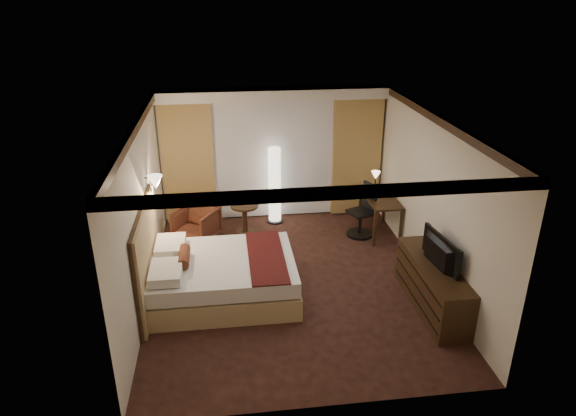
{
  "coord_description": "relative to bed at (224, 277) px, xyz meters",
  "views": [
    {
      "loc": [
        -0.98,
        -7.19,
        4.47
      ],
      "look_at": [
        0.0,
        0.4,
        1.15
      ],
      "focal_mm": 32.0,
      "sensor_mm": 36.0,
      "label": 1
    }
  ],
  "objects": [
    {
      "name": "office_chair",
      "position": [
        2.64,
        1.78,
        0.2
      ],
      "size": [
        0.65,
        0.65,
        1.05
      ],
      "primitive_type": null,
      "rotation": [
        0.0,
        0.0,
        0.37
      ],
      "color": "black",
      "rests_on": "floor"
    },
    {
      "name": "curtain_sheer",
      "position": [
        1.09,
        2.92,
        0.93
      ],
      "size": [
        2.48,
        0.04,
        2.45
      ],
      "primitive_type": "cube",
      "color": "silver",
      "rests_on": "back_wall"
    },
    {
      "name": "dresser",
      "position": [
        3.09,
        -0.71,
        0.04
      ],
      "size": [
        0.5,
        1.86,
        0.72
      ],
      "primitive_type": null,
      "color": "black",
      "rests_on": "floor"
    },
    {
      "name": "armchair",
      "position": [
        -0.49,
        1.94,
        0.04
      ],
      "size": [
        0.95,
        0.93,
        0.73
      ],
      "primitive_type": "imported",
      "rotation": [
        0.0,
        0.0,
        -0.54
      ],
      "color": "#4D2217",
      "rests_on": "floor"
    },
    {
      "name": "right_wall",
      "position": [
        3.34,
        0.25,
        1.03
      ],
      "size": [
        0.02,
        5.5,
        2.7
      ],
      "primitive_type": "cube",
      "color": "silver",
      "rests_on": "floor"
    },
    {
      "name": "floor_lamp",
      "position": [
        1.07,
        2.63,
        0.47
      ],
      "size": [
        0.33,
        0.33,
        1.59
      ],
      "primitive_type": null,
      "color": "white",
      "rests_on": "floor"
    },
    {
      "name": "curtain_right_drape",
      "position": [
        2.79,
        2.86,
        0.93
      ],
      "size": [
        1.0,
        0.14,
        2.45
      ],
      "primitive_type": "cube",
      "color": "tan",
      "rests_on": "back_wall"
    },
    {
      "name": "television",
      "position": [
        3.06,
        -0.71,
        0.69
      ],
      "size": [
        0.68,
        1.05,
        0.13
      ],
      "primitive_type": "imported",
      "rotation": [
        0.0,
        0.0,
        1.69
      ],
      "color": "black",
      "rests_on": "dresser"
    },
    {
      "name": "back_wall",
      "position": [
        1.09,
        3.0,
        1.03
      ],
      "size": [
        4.5,
        0.02,
        2.7
      ],
      "primitive_type": "cube",
      "color": "silver",
      "rests_on": "floor"
    },
    {
      "name": "wall_sconce",
      "position": [
        -1.0,
        0.86,
        1.3
      ],
      "size": [
        0.24,
        0.24,
        0.24
      ],
      "primitive_type": null,
      "color": "white",
      "rests_on": "left_wall"
    },
    {
      "name": "soffit",
      "position": [
        1.09,
        2.75,
        2.28
      ],
      "size": [
        4.5,
        0.5,
        0.2
      ],
      "primitive_type": "cube",
      "color": "white",
      "rests_on": "ceiling"
    },
    {
      "name": "ceiling",
      "position": [
        1.09,
        0.25,
        2.38
      ],
      "size": [
        4.5,
        5.5,
        0.01
      ],
      "primitive_type": "cube",
      "color": "white",
      "rests_on": "back_wall"
    },
    {
      "name": "left_wall",
      "position": [
        -1.16,
        0.25,
        1.03
      ],
      "size": [
        0.02,
        5.5,
        2.7
      ],
      "primitive_type": "cube",
      "color": "silver",
      "rests_on": "floor"
    },
    {
      "name": "side_table",
      "position": [
        0.44,
        2.19,
        -0.03
      ],
      "size": [
        0.54,
        0.54,
        0.59
      ],
      "primitive_type": null,
      "color": "black",
      "rests_on": "floor"
    },
    {
      "name": "desk",
      "position": [
        3.04,
        1.83,
        0.05
      ],
      "size": [
        0.55,
        1.15,
        0.75
      ],
      "primitive_type": null,
      "color": "black",
      "rests_on": "floor"
    },
    {
      "name": "headboard",
      "position": [
        -1.11,
        0.0,
        0.43
      ],
      "size": [
        0.12,
        2.02,
        1.5
      ],
      "primitive_type": null,
      "color": "tan",
      "rests_on": "floor"
    },
    {
      "name": "desk_lamp",
      "position": [
        3.04,
        2.26,
        0.6
      ],
      "size": [
        0.18,
        0.18,
        0.34
      ],
      "primitive_type": null,
      "color": "#FFD899",
      "rests_on": "desk"
    },
    {
      "name": "floor",
      "position": [
        1.09,
        0.25,
        -0.32
      ],
      "size": [
        4.5,
        5.5,
        0.01
      ],
      "primitive_type": "cube",
      "color": "black",
      "rests_on": "ground"
    },
    {
      "name": "curtain_left_drape",
      "position": [
        -0.61,
        2.86,
        0.93
      ],
      "size": [
        1.0,
        0.14,
        2.45
      ],
      "primitive_type": "cube",
      "color": "tan",
      "rests_on": "back_wall"
    },
    {
      "name": "crown_molding",
      "position": [
        1.09,
        0.25,
        2.32
      ],
      "size": [
        4.5,
        5.5,
        0.12
      ],
      "primitive_type": null,
      "color": "black",
      "rests_on": "ceiling"
    },
    {
      "name": "bed",
      "position": [
        0.0,
        0.0,
        0.0
      ],
      "size": [
        2.21,
        1.72,
        0.65
      ],
      "primitive_type": null,
      "color": "white",
      "rests_on": "floor"
    }
  ]
}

